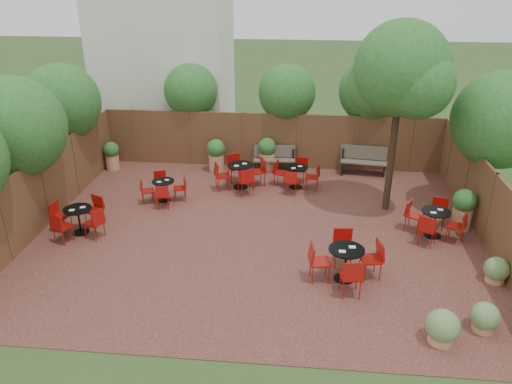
# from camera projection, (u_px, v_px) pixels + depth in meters

# --- Properties ---
(ground) EXTENTS (80.00, 80.00, 0.00)m
(ground) POSITION_uv_depth(u_px,v_px,m) (258.00, 233.00, 13.82)
(ground) COLOR #354F23
(ground) RESTS_ON ground
(courtyard_paving) EXTENTS (12.00, 10.00, 0.02)m
(courtyard_paving) POSITION_uv_depth(u_px,v_px,m) (258.00, 232.00, 13.82)
(courtyard_paving) COLOR #3E1D19
(courtyard_paving) RESTS_ON ground
(fence_back) EXTENTS (12.00, 0.08, 2.00)m
(fence_back) POSITION_uv_depth(u_px,v_px,m) (271.00, 141.00, 17.94)
(fence_back) COLOR brown
(fence_back) RESTS_ON ground
(fence_left) EXTENTS (0.08, 10.00, 2.00)m
(fence_left) POSITION_uv_depth(u_px,v_px,m) (44.00, 191.00, 13.95)
(fence_left) COLOR brown
(fence_left) RESTS_ON ground
(fence_right) EXTENTS (0.08, 10.00, 2.00)m
(fence_right) POSITION_uv_depth(u_px,v_px,m) (490.00, 210.00, 12.87)
(fence_right) COLOR brown
(fence_right) RESTS_ON ground
(neighbour_building) EXTENTS (5.00, 4.00, 8.00)m
(neighbour_building) POSITION_uv_depth(u_px,v_px,m) (164.00, 41.00, 19.83)
(neighbour_building) COLOR silver
(neighbour_building) RESTS_ON ground
(overhang_foliage) EXTENTS (15.98, 10.78, 2.73)m
(overhang_foliage) POSITION_uv_depth(u_px,v_px,m) (200.00, 114.00, 14.66)
(overhang_foliage) COLOR #235F1E
(overhang_foliage) RESTS_ON ground
(courtyard_tree) EXTENTS (2.76, 2.66, 5.49)m
(courtyard_tree) POSITION_uv_depth(u_px,v_px,m) (401.00, 75.00, 13.48)
(courtyard_tree) COLOR black
(courtyard_tree) RESTS_ON courtyard_paving
(park_bench_left) EXTENTS (1.50, 0.60, 0.91)m
(park_bench_left) POSITION_uv_depth(u_px,v_px,m) (274.00, 158.00, 17.80)
(park_bench_left) COLOR brown
(park_bench_left) RESTS_ON courtyard_paving
(park_bench_right) EXTENTS (1.63, 0.71, 0.98)m
(park_bench_right) POSITION_uv_depth(u_px,v_px,m) (364.00, 160.00, 17.51)
(park_bench_right) COLOR brown
(park_bench_right) RESTS_ON courtyard_paving
(bistro_tables) EXTENTS (11.17, 6.85, 0.94)m
(bistro_tables) POSITION_uv_depth(u_px,v_px,m) (263.00, 205.00, 14.35)
(bistro_tables) COLOR black
(bistro_tables) RESTS_ON courtyard_paving
(planters) EXTENTS (11.85, 4.56, 1.17)m
(planters) POSITION_uv_depth(u_px,v_px,m) (265.00, 166.00, 16.70)
(planters) COLOR tan
(planters) RESTS_ON courtyard_paving
(low_shrubs) EXTENTS (2.36, 2.85, 0.71)m
(low_shrubs) POSITION_uv_depth(u_px,v_px,m) (471.00, 307.00, 10.27)
(low_shrubs) COLOR tan
(low_shrubs) RESTS_ON courtyard_paving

